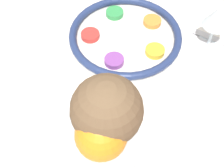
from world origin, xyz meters
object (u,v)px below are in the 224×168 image
seder_plate (125,36)px  wine_glass (218,18)px  fruit_stand (92,145)px  orange_fruit (101,135)px  coconut (107,110)px

seder_plate → wine_glass: wine_glass is taller
fruit_stand → orange_fruit: bearing=63.0°
seder_plate → fruit_stand: bearing=7.5°
fruit_stand → coconut: coconut is taller
orange_fruit → coconut: 0.04m
seder_plate → wine_glass: (-0.05, 0.22, 0.08)m
fruit_stand → seder_plate: bearing=-172.5°
fruit_stand → orange_fruit: size_ratio=2.11×
orange_fruit → coconut: bearing=-175.2°
coconut → orange_fruit: bearing=4.8°
wine_glass → fruit_stand: bearing=-22.2°
wine_glass → coconut: (0.39, -0.15, 0.10)m
fruit_stand → wine_glass: bearing=157.8°
fruit_stand → coconut: 0.10m
orange_fruit → fruit_stand: bearing=-117.0°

